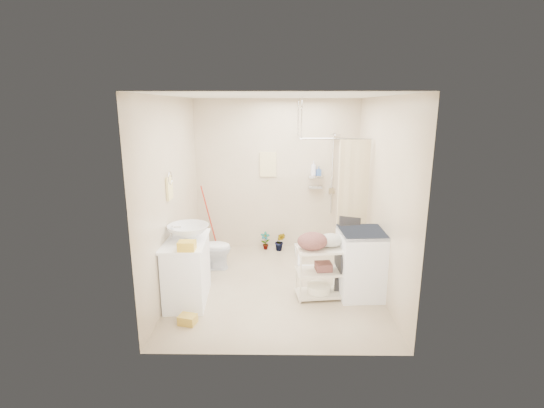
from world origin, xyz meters
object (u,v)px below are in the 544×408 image
(vanity, at_px, (187,270))
(laundry_rack, at_px, (320,268))
(washing_machine, at_px, (362,263))
(toilet, at_px, (210,248))

(vanity, height_order, laundry_rack, vanity)
(vanity, relative_size, washing_machine, 1.05)
(toilet, height_order, washing_machine, washing_machine)
(vanity, distance_m, toilet, 1.04)
(washing_machine, distance_m, laundry_rack, 0.58)
(laundry_rack, bearing_deg, toilet, 142.31)
(toilet, bearing_deg, washing_machine, -111.93)
(vanity, xyz_separation_m, laundry_rack, (1.72, 0.08, -0.00))
(vanity, relative_size, toilet, 1.41)
(vanity, height_order, toilet, vanity)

